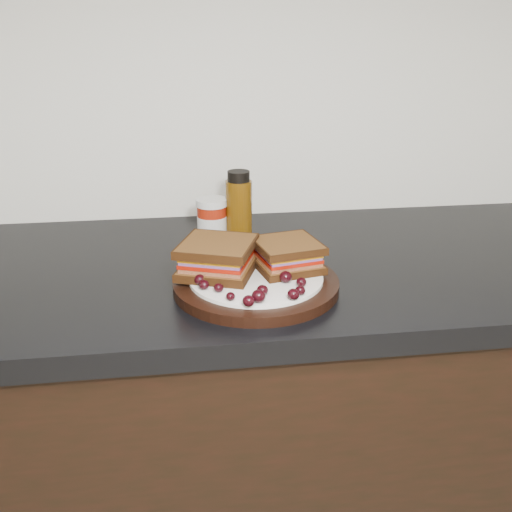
{
  "coord_description": "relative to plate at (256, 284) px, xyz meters",
  "views": [
    {
      "loc": [
        0.07,
        0.71,
        1.31
      ],
      "look_at": [
        0.19,
        1.58,
        0.96
      ],
      "focal_mm": 40.0,
      "sensor_mm": 36.0,
      "label": 1
    }
  ],
  "objects": [
    {
      "name": "grape_15",
      "position": [
        -0.06,
        0.02,
        0.02
      ],
      "size": [
        0.02,
        0.02,
        0.02
      ],
      "primitive_type": "ellipsoid",
      "color": "black",
      "rests_on": "plate"
    },
    {
      "name": "grape_0",
      "position": [
        -0.09,
        -0.04,
        0.02
      ],
      "size": [
        0.02,
        0.02,
        0.02
      ],
      "primitive_type": "ellipsoid",
      "color": "black",
      "rests_on": "plate"
    },
    {
      "name": "plate",
      "position": [
        0.0,
        0.0,
        0.0
      ],
      "size": [
        0.28,
        0.28,
        0.02
      ],
      "primitive_type": "cylinder",
      "color": "black",
      "rests_on": "countertop"
    },
    {
      "name": "grape_13",
      "position": [
        -0.06,
        0.06,
        0.02
      ],
      "size": [
        0.02,
        0.02,
        0.02
      ],
      "primitive_type": "ellipsoid",
      "color": "black",
      "rests_on": "plate"
    },
    {
      "name": "grape_11",
      "position": [
        0.06,
        0.01,
        0.02
      ],
      "size": [
        0.02,
        0.02,
        0.02
      ],
      "primitive_type": "ellipsoid",
      "color": "black",
      "rests_on": "plate"
    },
    {
      "name": "grape_10",
      "position": [
        0.09,
        0.01,
        0.02
      ],
      "size": [
        0.02,
        0.02,
        0.02
      ],
      "primitive_type": "ellipsoid",
      "color": "black",
      "rests_on": "plate"
    },
    {
      "name": "grape_2",
      "position": [
        -0.05,
        -0.09,
        0.02
      ],
      "size": [
        0.01,
        0.01,
        0.01
      ],
      "primitive_type": "ellipsoid",
      "color": "black",
      "rests_on": "plate"
    },
    {
      "name": "grape_6",
      "position": [
        0.04,
        -0.1,
        0.02
      ],
      "size": [
        0.02,
        0.02,
        0.02
      ],
      "primitive_type": "ellipsoid",
      "color": "black",
      "rests_on": "plate"
    },
    {
      "name": "grape_12",
      "position": [
        0.06,
        0.03,
        0.02
      ],
      "size": [
        0.02,
        0.02,
        0.02
      ],
      "primitive_type": "ellipsoid",
      "color": "black",
      "rests_on": "plate"
    },
    {
      "name": "grape_4",
      "position": [
        -0.01,
        -0.1,
        0.03
      ],
      "size": [
        0.02,
        0.02,
        0.02
      ],
      "primitive_type": "ellipsoid",
      "color": "black",
      "rests_on": "plate"
    },
    {
      "name": "sandwich_right",
      "position": [
        0.06,
        0.03,
        0.04
      ],
      "size": [
        0.13,
        0.13,
        0.05
      ],
      "primitive_type": null,
      "rotation": [
        0.0,
        0.0,
        0.21
      ],
      "color": "brown",
      "rests_on": "plate"
    },
    {
      "name": "oil_bottle",
      "position": [
        -0.0,
        0.24,
        0.07
      ],
      "size": [
        0.06,
        0.06,
        0.15
      ],
      "primitive_type": "cylinder",
      "rotation": [
        0.0,
        0.0,
        -0.15
      ],
      "color": "#553308",
      "rests_on": "countertop"
    },
    {
      "name": "grape_14",
      "position": [
        -0.07,
        0.03,
        0.02
      ],
      "size": [
        0.02,
        0.02,
        0.02
      ],
      "primitive_type": "ellipsoid",
      "color": "black",
      "rests_on": "plate"
    },
    {
      "name": "grape_1",
      "position": [
        -0.07,
        -0.05,
        0.02
      ],
      "size": [
        0.02,
        0.02,
        0.01
      ],
      "primitive_type": "ellipsoid",
      "color": "black",
      "rests_on": "plate"
    },
    {
      "name": "grape_8",
      "position": [
        0.07,
        -0.05,
        0.02
      ],
      "size": [
        0.02,
        0.02,
        0.02
      ],
      "primitive_type": "ellipsoid",
      "color": "black",
      "rests_on": "plate"
    },
    {
      "name": "grape_18",
      "position": [
        -0.09,
        0.03,
        0.02
      ],
      "size": [
        0.02,
        0.02,
        0.02
      ],
      "primitive_type": "ellipsoid",
      "color": "black",
      "rests_on": "plate"
    },
    {
      "name": "base_cabinets",
      "position": [
        -0.19,
        0.12,
        -0.48
      ],
      "size": [
        3.96,
        0.58,
        0.86
      ],
      "primitive_type": "cube",
      "color": "black",
      "rests_on": "ground_plane"
    },
    {
      "name": "grape_19",
      "position": [
        -0.09,
        0.01,
        0.02
      ],
      "size": [
        0.02,
        0.02,
        0.02
      ],
      "primitive_type": "ellipsoid",
      "color": "black",
      "rests_on": "plate"
    },
    {
      "name": "grape_5",
      "position": [
        -0.0,
        -0.08,
        0.02
      ],
      "size": [
        0.02,
        0.02,
        0.02
      ],
      "primitive_type": "ellipsoid",
      "color": "black",
      "rests_on": "plate"
    },
    {
      "name": "condiment_jar",
      "position": [
        -0.06,
        0.24,
        0.04
      ],
      "size": [
        0.07,
        0.07,
        0.09
      ],
      "primitive_type": "cylinder",
      "rotation": [
        0.0,
        0.0,
        -0.14
      ],
      "color": "#971D0B",
      "rests_on": "countertop"
    },
    {
      "name": "grape_9",
      "position": [
        0.04,
        -0.03,
        0.02
      ],
      "size": [
        0.02,
        0.02,
        0.02
      ],
      "primitive_type": "ellipsoid",
      "color": "black",
      "rests_on": "plate"
    },
    {
      "name": "grape_7",
      "position": [
        0.06,
        -0.08,
        0.02
      ],
      "size": [
        0.02,
        0.02,
        0.02
      ],
      "primitive_type": "ellipsoid",
      "color": "black",
      "rests_on": "plate"
    },
    {
      "name": "grape_3",
      "position": [
        -0.03,
        -0.11,
        0.02
      ],
      "size": [
        0.02,
        0.02,
        0.02
      ],
      "primitive_type": "ellipsoid",
      "color": "black",
      "rests_on": "plate"
    },
    {
      "name": "sandwich_left",
      "position": [
        -0.06,
        0.02,
        0.04
      ],
      "size": [
        0.15,
        0.15,
        0.05
      ],
      "primitive_type": null,
      "rotation": [
        0.0,
        0.0,
        -0.36
      ],
      "color": "brown",
      "rests_on": "plate"
    },
    {
      "name": "countertop",
      "position": [
        -0.19,
        0.12,
        -0.03
      ],
      "size": [
        3.98,
        0.6,
        0.04
      ],
      "primitive_type": "cube",
      "color": "black",
      "rests_on": "base_cabinets"
    },
    {
      "name": "wall_back",
      "position": [
        -0.19,
        0.42,
        0.44
      ],
      "size": [
        4.0,
        0.01,
        2.7
      ],
      "primitive_type": "cube",
      "color": "white",
      "rests_on": "ground_plane"
    },
    {
      "name": "grape_16",
      "position": [
        -0.1,
        -0.02,
        0.02
      ],
      "size": [
        0.02,
        0.02,
        0.02
      ],
      "primitive_type": "ellipsoid",
      "color": "black",
      "rests_on": "plate"
    },
    {
      "name": "grape_17",
      "position": [
        -0.04,
        0.05,
        0.02
      ],
      "size": [
        0.02,
        0.02,
        0.02
      ],
      "primitive_type": "ellipsoid",
      "color": "black",
      "rests_on": "plate"
    }
  ]
}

